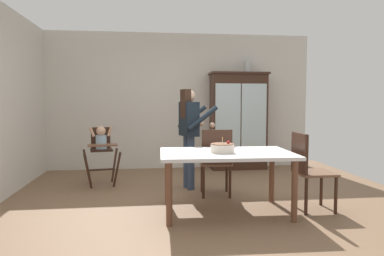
{
  "coord_description": "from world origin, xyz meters",
  "views": [
    {
      "loc": [
        -0.65,
        -4.58,
        1.34
      ],
      "look_at": [
        0.01,
        0.7,
        0.95
      ],
      "focal_mm": 33.49,
      "sensor_mm": 36.0,
      "label": 1
    }
  ],
  "objects_px": {
    "dining_chair_right_end": "(307,166)",
    "dining_chair_far_side": "(216,158)",
    "china_cabinet": "(238,121)",
    "birthday_cake": "(222,148)",
    "dining_table": "(226,159)",
    "ceramic_vase": "(247,66)",
    "high_chair_with_toddler": "(101,145)",
    "adult_person": "(189,126)"
  },
  "relations": [
    {
      "from": "dining_chair_right_end",
      "to": "dining_chair_far_side",
      "type": "bearing_deg",
      "value": 53.35
    },
    {
      "from": "china_cabinet",
      "to": "birthday_cake",
      "type": "height_order",
      "value": "china_cabinet"
    },
    {
      "from": "dining_table",
      "to": "birthday_cake",
      "type": "bearing_deg",
      "value": -140.94
    },
    {
      "from": "dining_table",
      "to": "dining_chair_far_side",
      "type": "bearing_deg",
      "value": 88.52
    },
    {
      "from": "ceramic_vase",
      "to": "china_cabinet",
      "type": "bearing_deg",
      "value": -178.78
    },
    {
      "from": "high_chair_with_toddler",
      "to": "birthday_cake",
      "type": "bearing_deg",
      "value": -56.92
    },
    {
      "from": "china_cabinet",
      "to": "dining_chair_far_side",
      "type": "bearing_deg",
      "value": -112.31
    },
    {
      "from": "birthday_cake",
      "to": "china_cabinet",
      "type": "bearing_deg",
      "value": 71.95
    },
    {
      "from": "birthday_cake",
      "to": "dining_chair_far_side",
      "type": "height_order",
      "value": "dining_chair_far_side"
    },
    {
      "from": "adult_person",
      "to": "dining_chair_far_side",
      "type": "distance_m",
      "value": 0.75
    },
    {
      "from": "dining_chair_far_side",
      "to": "birthday_cake",
      "type": "bearing_deg",
      "value": 90.04
    },
    {
      "from": "china_cabinet",
      "to": "high_chair_with_toddler",
      "type": "xyz_separation_m",
      "value": [
        -2.54,
        -1.12,
        -0.31
      ]
    },
    {
      "from": "high_chair_with_toddler",
      "to": "adult_person",
      "type": "relative_size",
      "value": 0.62
    },
    {
      "from": "ceramic_vase",
      "to": "dining_table",
      "type": "xyz_separation_m",
      "value": [
        -1.04,
        -2.78,
        -1.38
      ]
    },
    {
      "from": "ceramic_vase",
      "to": "birthday_cake",
      "type": "height_order",
      "value": "ceramic_vase"
    },
    {
      "from": "dining_table",
      "to": "dining_chair_right_end",
      "type": "relative_size",
      "value": 1.67
    },
    {
      "from": "high_chair_with_toddler",
      "to": "dining_chair_far_side",
      "type": "distance_m",
      "value": 1.94
    },
    {
      "from": "ceramic_vase",
      "to": "dining_chair_far_side",
      "type": "distance_m",
      "value": 2.74
    },
    {
      "from": "adult_person",
      "to": "dining_table",
      "type": "distance_m",
      "value": 1.33
    },
    {
      "from": "china_cabinet",
      "to": "ceramic_vase",
      "type": "xyz_separation_m",
      "value": [
        0.17,
        0.0,
        1.07
      ]
    },
    {
      "from": "china_cabinet",
      "to": "dining_table",
      "type": "distance_m",
      "value": 2.92
    },
    {
      "from": "ceramic_vase",
      "to": "dining_table",
      "type": "distance_m",
      "value": 3.27
    },
    {
      "from": "birthday_cake",
      "to": "dining_chair_right_end",
      "type": "bearing_deg",
      "value": 0.46
    },
    {
      "from": "ceramic_vase",
      "to": "adult_person",
      "type": "xyz_separation_m",
      "value": [
        -1.33,
        -1.53,
        -1.07
      ]
    },
    {
      "from": "dining_table",
      "to": "dining_chair_far_side",
      "type": "distance_m",
      "value": 0.72
    },
    {
      "from": "dining_chair_far_side",
      "to": "high_chair_with_toddler",
      "type": "bearing_deg",
      "value": -23.32
    },
    {
      "from": "high_chair_with_toddler",
      "to": "dining_table",
      "type": "xyz_separation_m",
      "value": [
        1.67,
        -1.65,
        -0.0
      ]
    },
    {
      "from": "high_chair_with_toddler",
      "to": "dining_chair_far_side",
      "type": "xyz_separation_m",
      "value": [
        1.69,
        -0.94,
        -0.1
      ]
    },
    {
      "from": "china_cabinet",
      "to": "adult_person",
      "type": "relative_size",
      "value": 1.25
    },
    {
      "from": "adult_person",
      "to": "china_cabinet",
      "type": "bearing_deg",
      "value": -53.5
    },
    {
      "from": "ceramic_vase",
      "to": "adult_person",
      "type": "height_order",
      "value": "ceramic_vase"
    },
    {
      "from": "birthday_cake",
      "to": "dining_chair_far_side",
      "type": "relative_size",
      "value": 0.29
    },
    {
      "from": "china_cabinet",
      "to": "adult_person",
      "type": "bearing_deg",
      "value": -127.32
    },
    {
      "from": "high_chair_with_toddler",
      "to": "dining_table",
      "type": "height_order",
      "value": "high_chair_with_toddler"
    },
    {
      "from": "adult_person",
      "to": "dining_chair_far_side",
      "type": "height_order",
      "value": "adult_person"
    },
    {
      "from": "china_cabinet",
      "to": "adult_person",
      "type": "height_order",
      "value": "china_cabinet"
    },
    {
      "from": "adult_person",
      "to": "dining_table",
      "type": "bearing_deg",
      "value": 177.17
    },
    {
      "from": "ceramic_vase",
      "to": "dining_table",
      "type": "bearing_deg",
      "value": -110.48
    },
    {
      "from": "china_cabinet",
      "to": "dining_chair_far_side",
      "type": "relative_size",
      "value": 2.0
    },
    {
      "from": "ceramic_vase",
      "to": "dining_chair_right_end",
      "type": "height_order",
      "value": "ceramic_vase"
    },
    {
      "from": "high_chair_with_toddler",
      "to": "adult_person",
      "type": "xyz_separation_m",
      "value": [
        1.38,
        -0.4,
        0.31
      ]
    },
    {
      "from": "high_chair_with_toddler",
      "to": "adult_person",
      "type": "bearing_deg",
      "value": -26.71
    }
  ]
}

